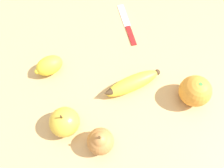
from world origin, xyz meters
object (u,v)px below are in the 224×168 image
Objects in this scene: banana at (132,83)px; apple at (65,122)px; orange at (195,91)px; lemon at (49,66)px; pear at (100,141)px; paring_knife at (127,25)px.

apple is (-0.03, -0.21, 0.01)m from banana.
orange is at bearing 62.34° from apple.
banana is at bearing 82.09° from apple.
orange reaches higher than lemon.
apple is at bearing -20.93° from lemon.
pear is 1.02× the size of apple.
apple is at bearing -158.96° from pear.
paring_knife is (-0.15, 0.36, -0.03)m from apple.
lemon is at bearing -157.34° from paring_knife.
banana is 0.21m from apple.
orange reaches higher than paring_knife.
pear is (-0.07, -0.28, -0.01)m from orange.
paring_knife is (0.02, 0.29, -0.02)m from lemon.
banana is 1.06× the size of paring_knife.
banana is 2.00× the size of lemon.
apple is at bearing -130.29° from paring_knife.
orange is at bearing 76.44° from pear.
pear is 0.10m from apple.
orange is 1.01× the size of pear.
lemon is (-0.27, 0.03, -0.01)m from pear.
apple is 0.49× the size of paring_knife.
orange is 0.96× the size of lemon.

